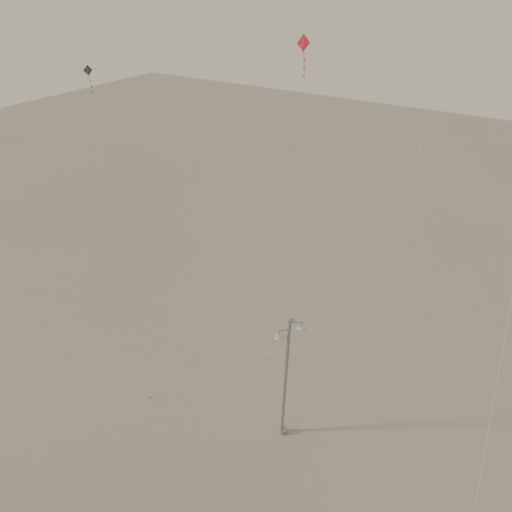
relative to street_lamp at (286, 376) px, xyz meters
The scene contains 4 objects.
ground 5.08m from the street_lamp, 109.47° to the right, with size 160.00×160.00×0.00m, color gray.
street_lamp is the anchor object (origin of this frame).
kite_3 12.21m from the street_lamp, 138.69° to the left, with size 6.66×6.81×20.54m.
kite_6 21.38m from the street_lamp, 166.91° to the left, with size 1.77×7.01×17.53m.
Camera 1 is at (9.80, -15.02, 23.31)m, focal length 35.00 mm.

